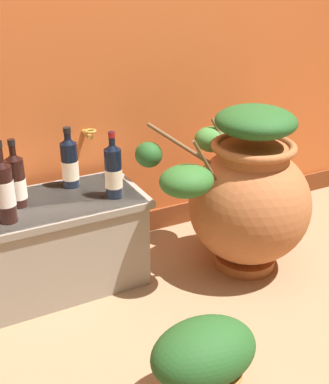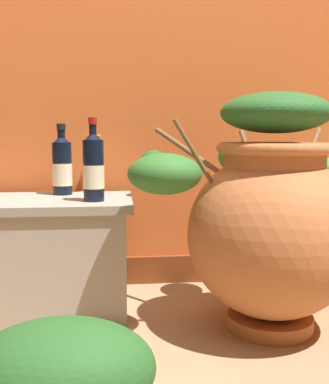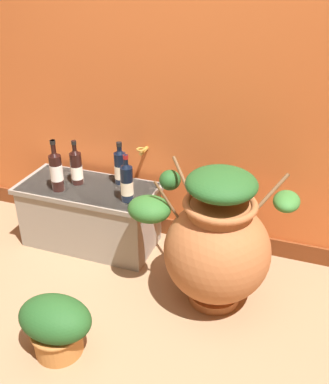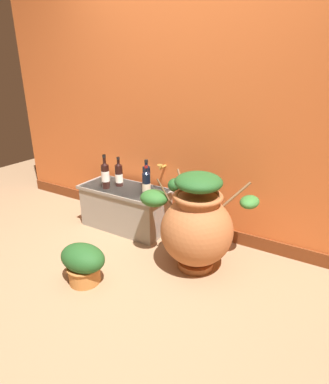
# 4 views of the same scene
# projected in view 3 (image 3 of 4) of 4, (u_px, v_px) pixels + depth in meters

# --- Properties ---
(ground_plane) EXTENTS (7.00, 7.00, 0.00)m
(ground_plane) POSITION_uv_depth(u_px,v_px,m) (111.00, 358.00, 2.10)
(ground_plane) COLOR #9E7A56
(back_wall) EXTENTS (4.40, 0.33, 2.60)m
(back_wall) POSITION_uv_depth(u_px,v_px,m) (190.00, 36.00, 2.47)
(back_wall) COLOR #D6662D
(back_wall) RESTS_ON ground_plane
(terracotta_urn) EXTENTS (0.85, 0.69, 0.79)m
(terracotta_urn) POSITION_uv_depth(u_px,v_px,m) (216.00, 241.00, 2.30)
(terracotta_urn) COLOR #B26638
(terracotta_urn) RESTS_ON ground_plane
(stone_ledge) EXTENTS (0.89, 0.42, 0.42)m
(stone_ledge) POSITION_uv_depth(u_px,v_px,m) (90.00, 213.00, 2.84)
(stone_ledge) COLOR #9E9384
(stone_ledge) RESTS_ON ground_plane
(wine_bottle_left) EXTENTS (0.08, 0.08, 0.28)m
(wine_bottle_left) POSITION_uv_depth(u_px,v_px,m) (120.00, 166.00, 2.74)
(wine_bottle_left) COLOR black
(wine_bottle_left) RESTS_ON stone_ledge
(wine_bottle_middle) EXTENTS (0.07, 0.07, 0.29)m
(wine_bottle_middle) POSITION_uv_depth(u_px,v_px,m) (76.00, 167.00, 2.73)
(wine_bottle_middle) COLOR black
(wine_bottle_middle) RESTS_ON stone_ledge
(wine_bottle_right) EXTENTS (0.07, 0.07, 0.29)m
(wine_bottle_right) POSITION_uv_depth(u_px,v_px,m) (127.00, 182.00, 2.53)
(wine_bottle_right) COLOR black
(wine_bottle_right) RESTS_ON stone_ledge
(wine_bottle_back) EXTENTS (0.08, 0.08, 0.33)m
(wine_bottle_back) POSITION_uv_depth(u_px,v_px,m) (56.00, 170.00, 2.64)
(wine_bottle_back) COLOR black
(wine_bottle_back) RESTS_ON stone_ledge
(potted_shrub) EXTENTS (0.36, 0.26, 0.30)m
(potted_shrub) POSITION_uv_depth(u_px,v_px,m) (56.00, 325.00, 2.06)
(potted_shrub) COLOR #CC7F3D
(potted_shrub) RESTS_ON ground_plane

